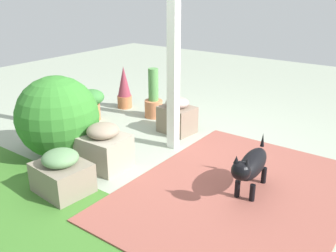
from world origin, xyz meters
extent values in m
plane|color=#99A48F|center=(0.00, 0.00, 0.00)|extent=(12.00, 12.00, 0.00)
cube|color=#924E43|center=(-0.77, 0.30, 0.01)|extent=(1.80, 2.40, 0.02)
cube|color=white|center=(0.30, -0.19, 1.28)|extent=(0.11, 0.11, 2.57)
cube|color=#826E5D|center=(0.53, -0.60, 0.17)|extent=(0.45, 0.38, 0.34)
ellipsoid|color=gray|center=(0.53, -0.60, 0.39)|extent=(0.30, 0.30, 0.13)
cube|color=gray|center=(0.58, 0.63, 0.17)|extent=(0.48, 0.42, 0.34)
ellipsoid|color=gray|center=(0.58, 0.63, 0.40)|extent=(0.33, 0.33, 0.15)
cube|color=gray|center=(0.53, 1.21, 0.14)|extent=(0.51, 0.44, 0.28)
ellipsoid|color=#5C8455|center=(0.53, 1.21, 0.34)|extent=(0.33, 0.33, 0.15)
sphere|color=#2F7228|center=(1.17, 0.71, 0.44)|extent=(0.89, 0.89, 0.89)
cylinder|color=#CB6C43|center=(1.74, -0.28, 0.11)|extent=(0.22, 0.22, 0.23)
ellipsoid|color=#387735|center=(1.74, -0.28, 0.33)|extent=(0.35, 0.35, 0.21)
cylinder|color=#C1714A|center=(1.12, -0.88, 0.12)|extent=(0.25, 0.25, 0.24)
cylinder|color=#4F8645|center=(1.12, -0.88, 0.47)|extent=(0.14, 0.14, 0.45)
cylinder|color=#AF663E|center=(1.75, -0.95, 0.09)|extent=(0.22, 0.22, 0.19)
cone|color=maroon|center=(1.75, -0.95, 0.41)|extent=(0.20, 0.20, 0.45)
ellipsoid|color=black|center=(-0.85, 0.19, 0.28)|extent=(0.26, 0.60, 0.21)
sphere|color=black|center=(-0.89, 0.53, 0.36)|extent=(0.16, 0.16, 0.16)
cone|color=black|center=(-0.93, 0.52, 0.45)|extent=(0.05, 0.05, 0.07)
cone|color=black|center=(-0.84, 0.53, 0.45)|extent=(0.05, 0.05, 0.07)
cylinder|color=black|center=(-0.93, 0.36, 0.09)|extent=(0.05, 0.05, 0.17)
cylinder|color=black|center=(-0.80, 0.38, 0.09)|extent=(0.05, 0.05, 0.17)
cylinder|color=black|center=(-0.89, 0.01, 0.09)|extent=(0.05, 0.05, 0.17)
cylinder|color=black|center=(-0.76, 0.02, 0.09)|extent=(0.05, 0.05, 0.17)
cone|color=black|center=(-0.81, -0.08, 0.41)|extent=(0.04, 0.04, 0.13)
camera|label=1|loc=(-1.98, 3.02, 1.78)|focal=39.56mm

